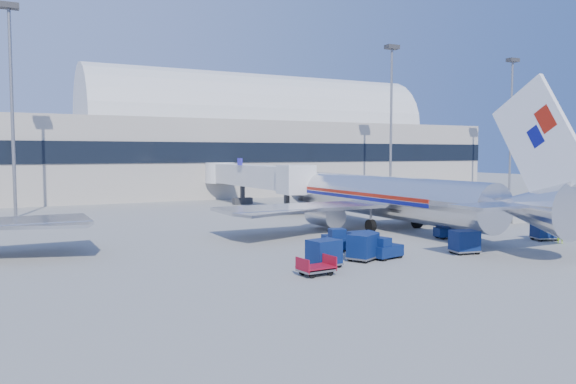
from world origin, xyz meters
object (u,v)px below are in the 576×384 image
cart_train_a (363,243)px  airliner_main (388,197)px  mast_far_east (512,106)px  tug_left (335,240)px  tug_right (448,230)px  cart_train_c (324,253)px  mast_east (391,99)px  cart_open_red (316,269)px  jetbridge_near (249,176)px  cart_train_b (363,246)px  tug_lead (386,249)px  cart_solo_far (545,229)px  mast_west (11,78)px  cart_solo_near (464,241)px  ramp_worker (560,233)px  barrier_mid (497,220)px  barrier_far (521,218)px  barrier_near (472,222)px

cart_train_a → airliner_main: bearing=51.4°
mast_far_east → tug_left: size_ratio=8.47×
tug_right → cart_train_c: cart_train_c is taller
mast_east → tug_left: mast_east is taller
mast_far_east → cart_open_red: 73.80m
airliner_main → mast_far_east: size_ratio=1.65×
jetbridge_near → mast_far_east: mast_far_east is taller
mast_east → mast_far_east: size_ratio=1.00×
cart_train_a → mast_far_east: bearing=38.5°
jetbridge_near → cart_train_b: jetbridge_near is taller
airliner_main → cart_train_a: size_ratio=18.58×
cart_train_a → cart_train_b: (-0.89, -1.30, 0.04)m
jetbridge_near → tug_lead: (-6.76, -38.08, -3.27)m
tug_right → cart_train_b: size_ratio=1.00×
mast_far_east → cart_solo_far: (-38.11, -36.74, -13.91)m
mast_west → cart_train_a: mast_west is taller
mast_far_east → tug_right: size_ratio=9.31×
cart_solo_near → cart_solo_far: bearing=19.2°
tug_lead → cart_train_b: 1.70m
tug_right → cart_solo_far: (6.15, -4.28, 0.22)m
mast_east → tug_lead: (-29.16, -37.27, -14.13)m
mast_east → ramp_worker: mast_east is taller
cart_train_a → cart_solo_far: cart_train_a is taller
cart_train_b → ramp_worker: cart_train_b is taller
mast_far_east → jetbridge_near: bearing=179.0°
tug_lead → cart_train_b: size_ratio=0.99×
mast_west → tug_lead: 44.98m
mast_far_east → barrier_mid: bearing=-140.3°
mast_west → cart_solo_near: 48.73m
jetbridge_near → barrier_far: 33.63m
mast_far_east → cart_train_a: 67.02m
cart_train_c → cart_train_a: bearing=16.8°
airliner_main → mast_east: bearing=51.9°
barrier_far → cart_solo_far: (-7.71, -8.74, 0.43)m
tug_lead → tug_right: bearing=12.9°
tug_right → cart_train_a: size_ratio=1.21×
cart_solo_near → cart_open_red: cart_solo_near is taller
mast_east → cart_open_red: bearing=-132.1°
cart_train_c → jetbridge_near: bearing=64.4°
mast_west → mast_far_east: 75.00m
barrier_near → cart_train_c: bearing=-156.2°
tug_lead → mast_east: bearing=38.9°
mast_west → cart_train_b: mast_west is taller
cart_train_b → barrier_far: bearing=-7.8°
airliner_main → cart_solo_far: size_ratio=16.80×
mast_far_east → barrier_near: mast_far_east is taller
airliner_main → mast_far_east: bearing=29.5°
jetbridge_near → tug_lead: bearing=-100.1°
barrier_mid → cart_open_red: size_ratio=1.45×
cart_solo_near → barrier_near: bearing=53.2°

